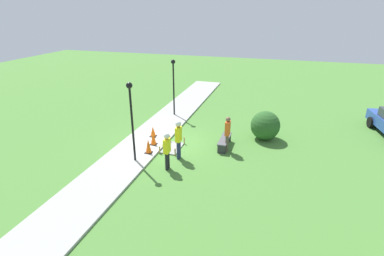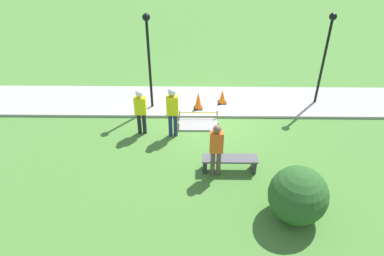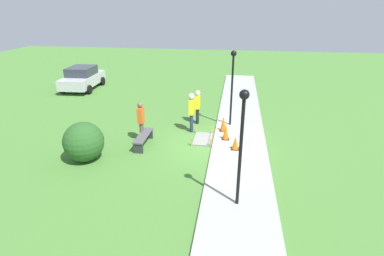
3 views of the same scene
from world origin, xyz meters
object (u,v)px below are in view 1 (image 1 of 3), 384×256
at_px(traffic_cone_sidewalk_edge, 148,146).
at_px(worker_assistant, 178,136).
at_px(worker_supervisor, 167,148).
at_px(bystander_in_orange_shirt, 227,132).
at_px(park_bench, 225,141).
at_px(traffic_cone_near_patch, 153,131).
at_px(lamppost_near, 131,111).
at_px(traffic_cone_far_patch, 153,138).
at_px(lamppost_far, 173,79).

bearing_deg(traffic_cone_sidewalk_edge, worker_assistant, 92.58).
relative_size(worker_supervisor, bystander_in_orange_shirt, 0.96).
distance_m(traffic_cone_sidewalk_edge, park_bench, 3.94).
bearing_deg(worker_assistant, worker_supervisor, -7.47).
xyz_separation_m(traffic_cone_sidewalk_edge, worker_supervisor, (1.06, 1.41, 0.60)).
xyz_separation_m(worker_assistant, bystander_in_orange_shirt, (-1.43, 2.08, -0.13)).
relative_size(traffic_cone_near_patch, traffic_cone_sidewalk_edge, 0.79).
distance_m(traffic_cone_sidewalk_edge, lamppost_near, 2.28).
bearing_deg(traffic_cone_far_patch, worker_supervisor, 37.73).
bearing_deg(lamppost_near, worker_supervisor, 83.68).
bearing_deg(lamppost_near, park_bench, 126.98).
xyz_separation_m(bystander_in_orange_shirt, lamppost_near, (2.36, -3.94, 1.50)).
xyz_separation_m(park_bench, bystander_in_orange_shirt, (0.45, 0.20, 0.71)).
bearing_deg(traffic_cone_far_patch, worker_assistant, 62.34).
relative_size(traffic_cone_far_patch, lamppost_near, 0.20).
xyz_separation_m(bystander_in_orange_shirt, lamppost_far, (-4.23, -4.36, 1.45)).
relative_size(traffic_cone_near_patch, park_bench, 0.34).
xyz_separation_m(park_bench, worker_supervisor, (3.00, -2.02, 0.71)).
bearing_deg(worker_supervisor, bystander_in_orange_shirt, 138.93).
xyz_separation_m(traffic_cone_far_patch, lamppost_far, (-4.75, -0.57, 2.05)).
distance_m(traffic_cone_sidewalk_edge, lamppost_far, 6.12).
height_order(traffic_cone_far_patch, worker_assistant, worker_assistant).
height_order(traffic_cone_near_patch, lamppost_near, lamppost_near).
distance_m(traffic_cone_near_patch, worker_assistant, 2.96).
bearing_deg(traffic_cone_sidewalk_edge, lamppost_far, -172.77).
relative_size(traffic_cone_near_patch, lamppost_near, 0.16).
bearing_deg(traffic_cone_sidewalk_edge, traffic_cone_far_patch, -170.73).
distance_m(traffic_cone_far_patch, lamppost_near, 2.79).
bearing_deg(worker_assistant, traffic_cone_sidewalk_edge, -87.42).
xyz_separation_m(park_bench, worker_assistant, (1.87, -1.87, 0.84)).
distance_m(lamppost_near, lamppost_far, 6.60).
xyz_separation_m(traffic_cone_near_patch, traffic_cone_far_patch, (0.97, 0.45, 0.07)).
xyz_separation_m(traffic_cone_far_patch, lamppost_near, (1.83, -0.15, 2.10)).
distance_m(traffic_cone_far_patch, traffic_cone_sidewalk_edge, 0.98).
height_order(traffic_cone_far_patch, worker_supervisor, worker_supervisor).
height_order(traffic_cone_sidewalk_edge, worker_assistant, worker_assistant).
xyz_separation_m(worker_supervisor, lamppost_far, (-6.78, -2.13, 1.45)).
bearing_deg(park_bench, worker_supervisor, -33.96).
height_order(traffic_cone_near_patch, bystander_in_orange_shirt, bystander_in_orange_shirt).
height_order(traffic_cone_near_patch, worker_supervisor, worker_supervisor).
bearing_deg(traffic_cone_far_patch, park_bench, 105.22).
height_order(traffic_cone_sidewalk_edge, worker_supervisor, worker_supervisor).
relative_size(park_bench, bystander_in_orange_shirt, 0.94).
bearing_deg(lamppost_near, worker_assistant, 116.72).
relative_size(traffic_cone_sidewalk_edge, worker_assistant, 0.38).
xyz_separation_m(traffic_cone_far_patch, worker_supervisor, (2.02, 1.57, 0.60)).
relative_size(bystander_in_orange_shirt, lamppost_near, 0.49).
bearing_deg(lamppost_near, lamppost_far, -176.33).
height_order(bystander_in_orange_shirt, lamppost_near, lamppost_near).
xyz_separation_m(park_bench, lamppost_near, (2.81, -3.73, 2.21)).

